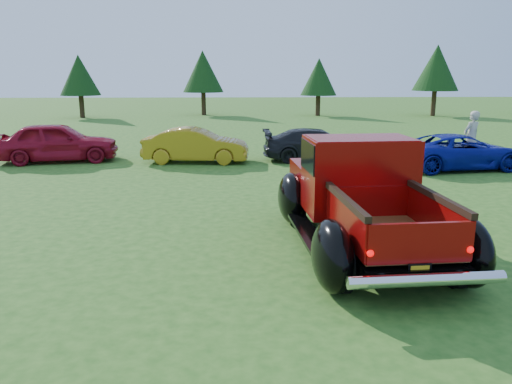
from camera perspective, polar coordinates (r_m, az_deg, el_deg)
ground at (r=9.94m, az=0.27°, el=-6.03°), size 120.00×120.00×0.00m
tree_west at (r=40.07m, az=-19.54°, el=12.46°), size 2.94×2.94×4.60m
tree_mid_left at (r=40.44m, az=-6.09°, el=13.53°), size 3.20×3.20×5.00m
tree_mid_right at (r=39.88m, az=7.18°, el=12.91°), size 2.82×2.82×4.40m
tree_east at (r=41.80m, az=19.93°, el=13.19°), size 3.46×3.46×5.40m
pickup_truck at (r=10.04m, az=11.52°, el=-0.14°), size 2.97×5.82×2.11m
show_car_red at (r=20.46m, az=-21.76°, el=5.34°), size 4.68×2.57×1.51m
show_car_yellow at (r=19.00m, az=-6.89°, el=5.32°), size 4.02×1.65×1.29m
show_car_grey at (r=19.47m, az=7.02°, el=5.40°), size 4.19×1.72×1.21m
show_car_blue at (r=18.96m, az=22.28°, el=4.29°), size 4.65×2.60×1.23m
spectator at (r=20.02m, az=23.38°, el=5.70°), size 0.86×0.75×1.97m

